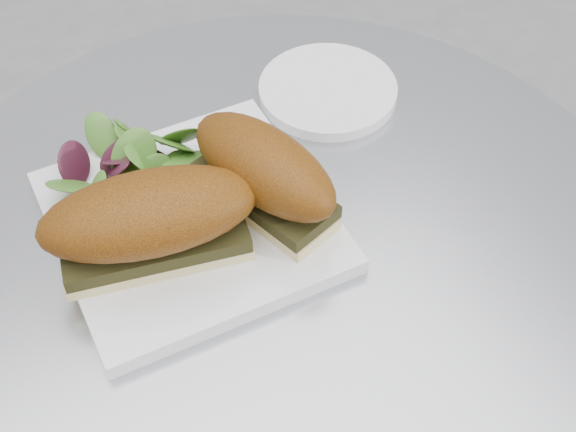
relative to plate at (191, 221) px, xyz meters
name	(u,v)px	position (x,y,z in m)	size (l,w,h in m)	color
table	(280,382)	(0.06, -0.06, -0.25)	(0.70, 0.70, 0.73)	#ABADB2
plate	(191,221)	(0.00, 0.00, 0.00)	(0.23, 0.23, 0.02)	white
sandwich_left	(151,220)	(-0.04, -0.02, 0.05)	(0.20, 0.13, 0.08)	#F7EC9A
sandwich_right	(264,172)	(0.06, -0.02, 0.05)	(0.11, 0.17, 0.08)	#F7EC9A
salad	(127,158)	(-0.03, 0.07, 0.03)	(0.11, 0.11, 0.05)	#537E29
saucer	(328,90)	(0.20, 0.09, 0.00)	(0.15, 0.15, 0.01)	white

